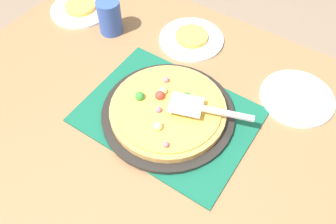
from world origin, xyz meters
TOP-DOWN VIEW (x-y plane):
  - ground_plane at (0.00, 0.00)m, footprint 8.00×8.00m
  - dining_table at (0.00, 0.00)m, footprint 1.40×1.00m
  - placemat at (0.00, 0.00)m, footprint 0.48×0.36m
  - pizza_pan at (0.00, 0.00)m, footprint 0.38×0.38m
  - pizza at (0.00, -0.00)m, footprint 0.33×0.33m
  - plate_near_left at (0.54, -0.23)m, footprint 0.22×0.22m
  - plate_far_right at (0.11, -0.31)m, footprint 0.22×0.22m
  - plate_side at (-0.29, -0.27)m, footprint 0.22×0.22m
  - served_slice_left at (0.54, -0.23)m, footprint 0.11×0.11m
  - served_slice_right at (0.11, -0.31)m, footprint 0.11×0.11m
  - cup_far at (0.37, -0.20)m, footprint 0.08×0.08m
  - pizza_server at (-0.09, -0.03)m, footprint 0.23×0.11m

SIDE VIEW (x-z plane):
  - ground_plane at x=0.00m, z-range 0.00..0.00m
  - dining_table at x=0.00m, z-range 0.27..1.02m
  - placemat at x=0.00m, z-range 0.75..0.76m
  - plate_near_left at x=0.54m, z-range 0.75..0.76m
  - plate_far_right at x=0.11m, z-range 0.75..0.76m
  - plate_side at x=-0.29m, z-range 0.75..0.76m
  - pizza_pan at x=0.00m, z-range 0.76..0.77m
  - served_slice_left at x=0.54m, z-range 0.76..0.78m
  - served_slice_right at x=0.11m, z-range 0.76..0.78m
  - pizza at x=0.00m, z-range 0.76..0.81m
  - cup_far at x=0.37m, z-range 0.75..0.87m
  - pizza_server at x=-0.09m, z-range 0.82..0.82m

